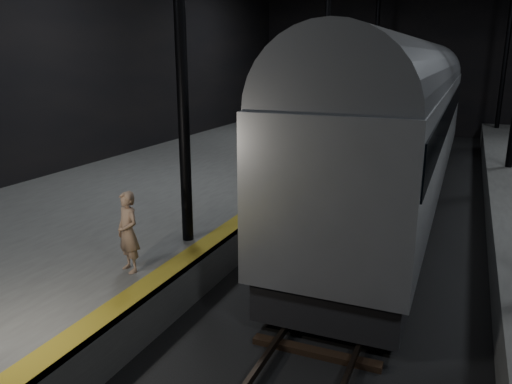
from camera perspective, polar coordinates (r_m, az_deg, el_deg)
The scene contains 6 objects.
ground at distance 14.88m, azimuth 13.36°, elevation -5.85°, with size 44.00×44.00×0.00m, color black.
platform_left at distance 17.45m, azimuth -11.52°, elevation -0.86°, with size 9.00×43.80×1.00m, color #4D4D4B.
tactile_strip at distance 15.37m, azimuth 1.60°, elevation -0.79°, with size 0.50×43.80×0.01m, color olive.
track at distance 14.86m, azimuth 13.38°, elevation -5.61°, with size 2.40×43.00×0.24m.
train at distance 18.75m, azimuth 16.53°, elevation 8.35°, with size 3.21×21.44×5.73m.
woman at distance 10.40m, azimuth -14.42°, elevation -4.46°, with size 0.61×0.40×1.68m, color #A07C62.
Camera 1 is at (2.11, -13.76, 5.28)m, focal length 35.00 mm.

